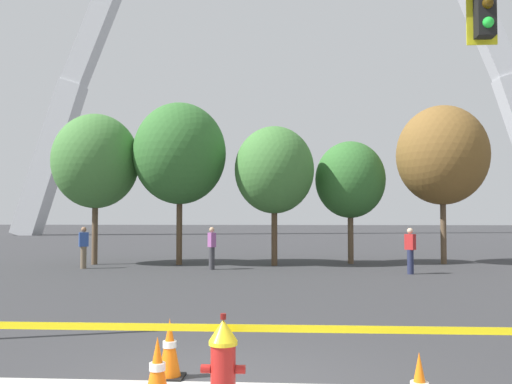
# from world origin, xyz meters

# --- Properties ---
(fire_hydrant) EXTENTS (0.46, 0.48, 0.99)m
(fire_hydrant) POSITION_xyz_m (0.05, -0.69, 0.47)
(fire_hydrant) COLOR #5E0F0D
(fire_hydrant) RESTS_ON ground
(caution_tape_barrier) EXTENTS (6.06, 0.09, 0.88)m
(caution_tape_barrier) POSITION_xyz_m (0.46, -0.49, 0.62)
(caution_tape_barrier) COLOR #232326
(caution_tape_barrier) RESTS_ON ground
(traffic_cone_by_hydrant) EXTENTS (0.36, 0.36, 0.73)m
(traffic_cone_by_hydrant) POSITION_xyz_m (-0.75, 0.39, 0.36)
(traffic_cone_by_hydrant) COLOR black
(traffic_cone_by_hydrant) RESTS_ON ground
(traffic_cone_curb_edge) EXTENTS (0.36, 0.36, 0.73)m
(traffic_cone_curb_edge) POSITION_xyz_m (-0.65, -0.63, 0.36)
(traffic_cone_curb_edge) COLOR black
(traffic_cone_curb_edge) RESTS_ON ground
(monument_arch) EXTENTS (57.27, 2.44, 49.23)m
(monument_arch) POSITION_xyz_m (-0.00, 50.41, 21.76)
(monument_arch) COLOR silver
(monument_arch) RESTS_ON ground
(tree_far_left) EXTENTS (3.58, 3.58, 6.27)m
(tree_far_left) POSITION_xyz_m (-7.42, 16.06, 4.29)
(tree_far_left) COLOR brown
(tree_far_left) RESTS_ON ground
(tree_left_mid) EXTENTS (3.84, 3.84, 6.71)m
(tree_left_mid) POSITION_xyz_m (-3.90, 16.17, 4.59)
(tree_left_mid) COLOR brown
(tree_left_mid) RESTS_ON ground
(tree_center_left) EXTENTS (3.24, 3.24, 5.67)m
(tree_center_left) POSITION_xyz_m (0.03, 16.06, 3.88)
(tree_center_left) COLOR brown
(tree_center_left) RESTS_ON ground
(tree_center_right) EXTENTS (2.96, 2.96, 5.18)m
(tree_center_right) POSITION_xyz_m (3.22, 17.21, 3.54)
(tree_center_right) COLOR brown
(tree_center_right) RESTS_ON ground
(tree_right_mid) EXTENTS (3.81, 3.81, 6.68)m
(tree_right_mid) POSITION_xyz_m (7.09, 17.27, 4.57)
(tree_right_mid) COLOR brown
(tree_right_mid) RESTS_ON ground
(pedestrian_walking_left) EXTENTS (0.39, 0.34, 1.59)m
(pedestrian_walking_left) POSITION_xyz_m (-7.20, 14.26, 0.82)
(pedestrian_walking_left) COLOR brown
(pedestrian_walking_left) RESTS_ON ground
(pedestrian_standing_center) EXTENTS (0.38, 0.38, 1.59)m
(pedestrian_standing_center) POSITION_xyz_m (4.83, 13.04, 0.82)
(pedestrian_standing_center) COLOR #232847
(pedestrian_standing_center) RESTS_ON ground
(pedestrian_walking_right) EXTENTS (0.35, 0.39, 1.59)m
(pedestrian_walking_right) POSITION_xyz_m (-2.26, 14.21, 0.82)
(pedestrian_walking_right) COLOR #38383D
(pedestrian_walking_right) RESTS_ON ground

